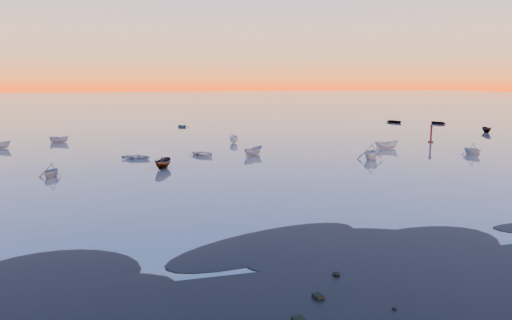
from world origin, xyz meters
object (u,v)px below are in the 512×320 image
object	(u,v)px
boat_near_center	(253,155)
channel_marker	(431,135)
boat_near_left	(137,159)
boat_near_right	(472,155)

from	to	relation	value
boat_near_center	channel_marker	bearing A→B (deg)	-113.95
boat_near_center	channel_marker	xyz separation A→B (m)	(31.70, 5.70, 1.21)
boat_near_left	boat_near_center	xyz separation A→B (m)	(15.24, -1.19, 0.00)
boat_near_left	channel_marker	bearing A→B (deg)	-55.09
boat_near_right	channel_marker	distance (m)	13.52
boat_near_center	boat_near_right	bearing A→B (deg)	-138.63
boat_near_left	channel_marker	distance (m)	47.17
channel_marker	boat_near_right	bearing A→B (deg)	-102.00
boat_near_left	channel_marker	xyz separation A→B (m)	(46.94, 4.51, 1.21)
boat_near_left	boat_near_center	bearing A→B (deg)	-65.05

